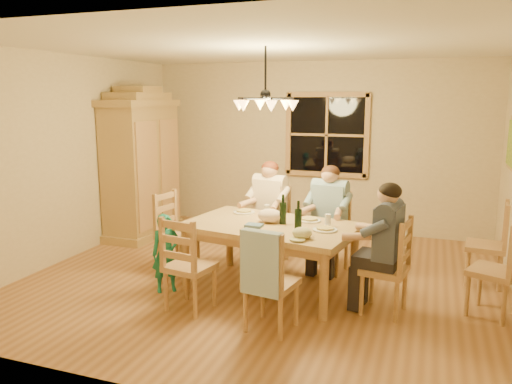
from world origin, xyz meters
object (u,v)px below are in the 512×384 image
at_px(chair_far_right, 328,248).
at_px(wine_bottle_b, 298,217).
at_px(armoire, 142,168).
at_px(dining_table, 270,233).
at_px(adult_woman, 269,199).
at_px(chair_far_left, 269,239).
at_px(chandelier, 265,103).
at_px(chair_near_left, 190,281).
at_px(chair_spare_back, 484,259).
at_px(adult_plaid_man, 329,205).
at_px(chair_spare_front, 492,286).
at_px(wine_bottle_a, 283,209).
at_px(child, 166,253).
at_px(chair_end_right, 384,284).
at_px(chair_end_left, 178,247).
at_px(chair_near_right, 271,298).
at_px(adult_slate_man, 386,232).

xyz_separation_m(chair_far_right, wine_bottle_b, (-0.12, -1.02, 0.62)).
distance_m(armoire, dining_table, 3.01).
xyz_separation_m(chair_far_right, adult_woman, (-0.81, 0.13, 0.54)).
height_order(chair_far_left, chair_far_right, same).
bearing_deg(adult_woman, chandelier, 112.89).
height_order(chandelier, chair_near_left, chandelier).
distance_m(adult_woman, chair_spare_back, 2.66).
relative_size(adult_plaid_man, chair_spare_back, 0.88).
bearing_deg(chair_spare_front, wine_bottle_a, 112.91).
distance_m(chair_far_left, child, 1.58).
relative_size(child, chair_spare_back, 0.89).
height_order(chair_end_right, wine_bottle_a, wine_bottle_a).
bearing_deg(chandelier, chair_far_left, 103.73).
distance_m(chair_far_left, wine_bottle_a, 1.16).
bearing_deg(chair_far_left, chair_spare_front, 171.04).
relative_size(wine_bottle_a, chair_spare_front, 0.33).
distance_m(chair_far_right, chair_spare_back, 1.80).
relative_size(chandelier, chair_end_left, 0.78).
relative_size(chair_near_left, chair_spare_front, 1.00).
bearing_deg(wine_bottle_b, armoire, 149.92).
distance_m(chair_near_left, chair_end_right, 1.96).
bearing_deg(chandelier, wine_bottle_a, -38.96).
bearing_deg(armoire, chair_far_left, -13.83).
bearing_deg(chair_far_left, chair_spare_back, -169.81).
xyz_separation_m(chandelier, adult_plaid_man, (0.66, 0.51, -1.24)).
relative_size(chair_near_right, adult_slate_man, 1.13).
xyz_separation_m(dining_table, adult_slate_man, (1.27, -0.21, 0.18)).
bearing_deg(wine_bottle_b, chair_spare_front, 8.98).
distance_m(wine_bottle_b, chair_spare_front, 2.03).
bearing_deg(chair_far_right, dining_table, 67.62).
xyz_separation_m(chair_far_right, chair_near_right, (-0.18, -1.75, 0.00)).
height_order(adult_slate_man, chair_spare_back, adult_slate_man).
relative_size(armoire, adult_woman, 2.63).
bearing_deg(chair_near_right, chair_far_left, 117.90).
height_order(chair_end_right, adult_plaid_man, adult_plaid_man).
bearing_deg(adult_plaid_man, wine_bottle_b, 92.50).
xyz_separation_m(wine_bottle_b, child, (-1.45, -0.23, -0.48)).
bearing_deg(chair_end_left, chair_near_left, 43.26).
bearing_deg(chair_end_right, chair_spare_front, -64.91).
distance_m(chair_far_left, adult_woman, 0.54).
relative_size(chair_near_left, chair_end_left, 1.00).
bearing_deg(chair_spare_back, adult_plaid_man, 101.36).
xyz_separation_m(chandelier, chair_spare_back, (2.45, 0.69, -1.77)).
bearing_deg(dining_table, chandelier, 118.73).
bearing_deg(adult_plaid_man, chair_spare_back, -165.16).
distance_m(armoire, wine_bottle_a, 3.07).
relative_size(chair_near_right, wine_bottle_a, 3.00).
distance_m(chair_far_right, adult_woman, 0.98).
xyz_separation_m(dining_table, adult_woman, (-0.32, 0.94, 0.18)).
bearing_deg(chair_end_left, child, 26.44).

